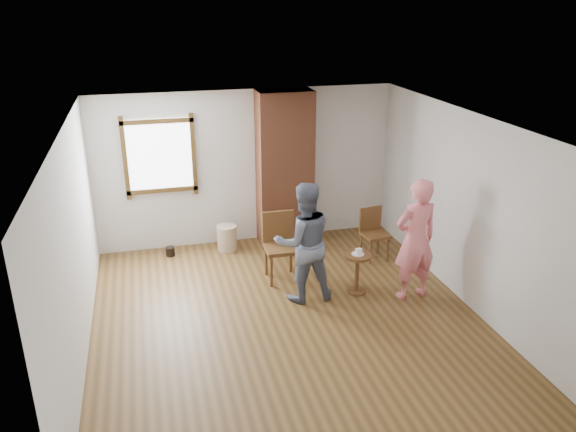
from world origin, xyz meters
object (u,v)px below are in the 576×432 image
(person_pink, at_px, (415,240))
(dining_chair_right, at_px, (373,230))
(stoneware_crock, at_px, (227,238))
(dining_chair_left, at_px, (280,242))
(side_table, at_px, (357,267))
(man, at_px, (304,242))

(person_pink, bearing_deg, dining_chair_right, -95.57)
(stoneware_crock, xyz_separation_m, dining_chair_right, (2.24, -0.88, 0.25))
(dining_chair_left, relative_size, person_pink, 0.58)
(side_table, relative_size, man, 0.35)
(side_table, relative_size, person_pink, 0.34)
(dining_chair_right, distance_m, man, 1.80)
(man, bearing_deg, dining_chair_left, -76.78)
(stoneware_crock, xyz_separation_m, man, (0.79, -1.88, 0.64))
(dining_chair_left, relative_size, dining_chair_right, 1.22)
(dining_chair_left, distance_m, man, 0.78)
(man, bearing_deg, dining_chair_right, -145.36)
(person_pink, bearing_deg, dining_chair_left, -39.60)
(dining_chair_right, height_order, person_pink, person_pink)
(dining_chair_left, distance_m, dining_chair_right, 1.65)
(dining_chair_left, height_order, person_pink, person_pink)
(man, relative_size, person_pink, 0.98)
(stoneware_crock, bearing_deg, dining_chair_right, -21.50)
(stoneware_crock, distance_m, side_table, 2.48)
(dining_chair_left, bearing_deg, side_table, -36.82)
(stoneware_crock, bearing_deg, dining_chair_left, -62.05)
(stoneware_crock, relative_size, person_pink, 0.24)
(dining_chair_right, relative_size, person_pink, 0.48)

